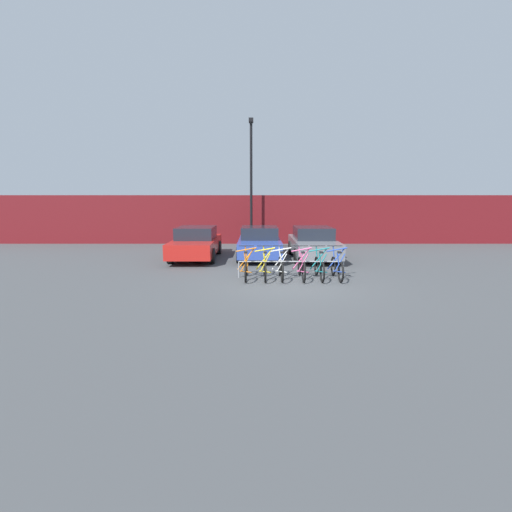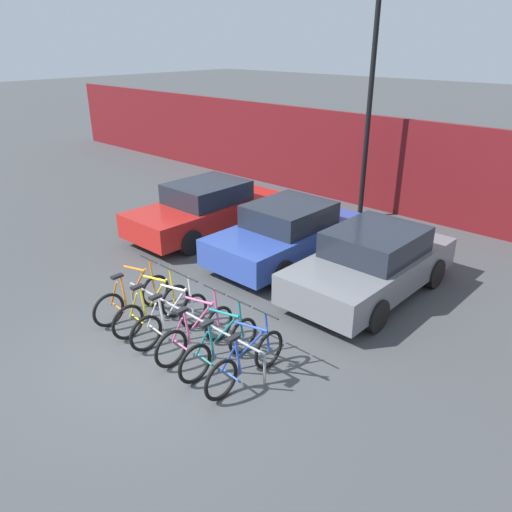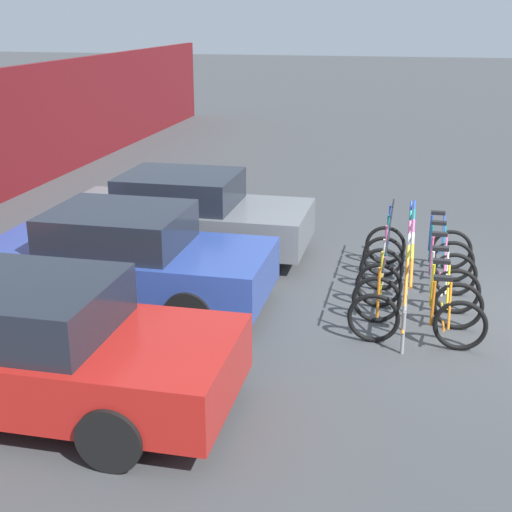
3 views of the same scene
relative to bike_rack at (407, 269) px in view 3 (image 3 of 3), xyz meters
The scene contains 11 objects.
ground_plane 0.84m from the bike_rack, 98.46° to the right, with size 120.00×120.00×0.00m, color #424447.
bike_rack is the anchor object (origin of this frame).
bicycle_orange 1.51m from the bike_rack, behind, with size 0.68×1.71×1.05m.
bicycle_yellow 0.90m from the bike_rack, behind, with size 0.68×1.71×1.05m.
bicycle_white 0.39m from the bike_rack, 156.85° to the right, with size 0.68×1.71×1.05m.
bicycle_pink 0.38m from the bike_rack, 24.12° to the right, with size 0.68×1.71×1.05m.
bicycle_teal 0.94m from the bike_rack, ahead, with size 0.68×1.71×1.05m.
bicycle_blue 1.51m from the bike_rack, ahead, with size 0.68×1.71×1.05m.
car_red 5.39m from the bike_rack, 135.18° to the left, with size 1.91×4.31×1.40m.
car_blue 4.00m from the bike_rack, 104.83° to the left, with size 1.91×4.01×1.40m.
car_grey 3.98m from the bike_rack, 70.30° to the left, with size 1.91×4.13×1.40m.
Camera 3 is at (-9.70, 0.71, 3.96)m, focal length 50.00 mm.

